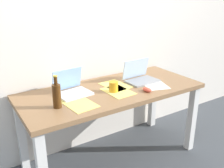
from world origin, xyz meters
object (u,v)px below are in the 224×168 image
object	(u,v)px
laptop_left	(72,89)
laptop_right	(140,77)
computer_mouse	(147,90)
coffee_mug	(114,87)
desk	(112,99)
beer_bottle	(57,95)

from	to	relation	value
laptop_left	laptop_right	size ratio (longest dim) A/B	0.95
computer_mouse	coffee_mug	xyz separation A→B (m)	(-0.26, 0.16, 0.03)
desk	computer_mouse	distance (m)	0.35
laptop_right	beer_bottle	size ratio (longest dim) A/B	1.25
desk	coffee_mug	size ratio (longest dim) A/B	18.02
beer_bottle	coffee_mug	bearing A→B (deg)	4.23
desk	laptop_right	distance (m)	0.39
desk	beer_bottle	world-z (taller)	beer_bottle
coffee_mug	beer_bottle	bearing A→B (deg)	-175.77
laptop_left	beer_bottle	world-z (taller)	beer_bottle
desk	coffee_mug	world-z (taller)	coffee_mug
computer_mouse	coffee_mug	world-z (taller)	coffee_mug
coffee_mug	desk	bearing A→B (deg)	69.44
laptop_right	computer_mouse	xyz separation A→B (m)	(-0.12, -0.26, -0.03)
desk	coffee_mug	distance (m)	0.16
beer_bottle	laptop_left	bearing A→B (deg)	43.70
desk	coffee_mug	xyz separation A→B (m)	(-0.02, -0.06, 0.15)
laptop_right	computer_mouse	size ratio (longest dim) A/B	3.28
laptop_right	computer_mouse	world-z (taller)	laptop_right
laptop_left	coffee_mug	xyz separation A→B (m)	(0.34, -0.16, 0.00)
computer_mouse	laptop_left	bearing A→B (deg)	148.70
beer_bottle	laptop_right	bearing A→B (deg)	8.81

